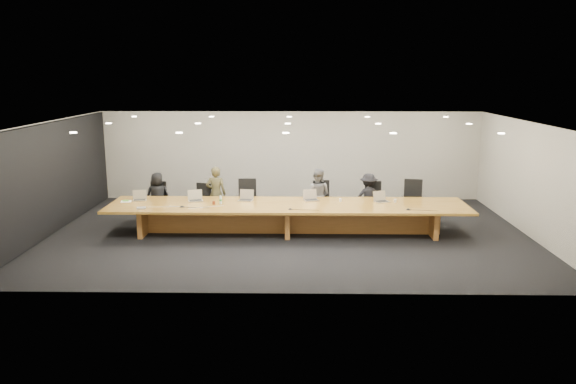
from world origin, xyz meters
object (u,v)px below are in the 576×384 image
chair_mid_left (247,200)px  laptop_c (245,195)px  laptop_e (382,197)px  paper_cup_near (340,200)px  water_bottle (221,200)px  chair_mid_right (323,201)px  laptop_a (139,195)px  conference_table (288,213)px  person_b (216,194)px  mic_left (182,206)px  chair_far_left (156,201)px  chair_far_right (412,201)px  mic_right (408,209)px  person_d (368,197)px  paper_cup_far (395,201)px  amber_mug (214,203)px  laptop_d (311,195)px  av_box (141,208)px  chair_right (375,201)px  person_c (317,195)px  laptop_b (195,196)px  mic_center (290,209)px  chair_left (201,202)px  person_a (158,197)px

chair_mid_left → laptop_c: bearing=-85.5°
laptop_e → paper_cup_near: bearing=154.9°
water_bottle → paper_cup_near: 3.05m
chair_mid_right → laptop_a: bearing=-179.3°
conference_table → laptop_a: size_ratio=26.42×
chair_mid_left → chair_mid_right: bearing=3.4°
person_b → water_bottle: person_b is taller
laptop_a → mic_left: laptop_a is taller
conference_table → chair_far_left: 3.84m
chair_far_right → mic_right: 1.78m
paper_cup_near → water_bottle: bearing=-174.2°
chair_mid_right → person_d: person_d is taller
laptop_c → paper_cup_far: laptop_c is taller
chair_mid_right → water_bottle: size_ratio=5.41×
chair_mid_left → amber_mug: (-0.71, -1.25, 0.21)m
chair_mid_right → chair_far_right: 2.43m
water_bottle → paper_cup_near: bearing=5.8°
chair_mid_right → laptop_d: chair_mid_right is taller
av_box → amber_mug: bearing=1.6°
person_b → chair_right: bearing=-176.8°
chair_right → laptop_d: size_ratio=2.98×
amber_mug → water_bottle: bearing=19.7°
person_c → chair_mid_left: bearing=15.5°
person_d → laptop_c: 3.39m
mic_right → laptop_e: bearing=121.9°
chair_mid_right → laptop_e: size_ratio=3.11×
person_b → amber_mug: size_ratio=17.43×
chair_right → mic_right: chair_right is taller
av_box → conference_table: bearing=-5.3°
chair_mid_left → paper_cup_near: 2.65m
laptop_a → av_box: (0.29, -0.88, -0.12)m
laptop_a → chair_right: bearing=-4.2°
laptop_b → paper_cup_near: size_ratio=4.62×
chair_far_left → person_d: person_d is taller
chair_far_left → person_c: size_ratio=0.74×
laptop_e → av_box: 6.01m
laptop_b → mic_center: bearing=-35.1°
laptop_b → mic_center: size_ratio=3.44×
chair_mid_right → mic_left: bearing=-165.4°
chair_mid_left → laptop_e: (3.55, -0.90, 0.31)m
mic_left → chair_left: bearing=83.5°
person_a → person_d: size_ratio=1.01×
chair_right → mic_right: size_ratio=8.73×
amber_mug → laptop_d: bearing=11.2°
av_box → mic_right: 6.47m
laptop_d → av_box: 4.26m
water_bottle → person_c: bearing=24.9°
chair_far_left → amber_mug: size_ratio=12.45×
chair_far_left → laptop_c: chair_far_left is taller
chair_right → person_d: bearing=172.8°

